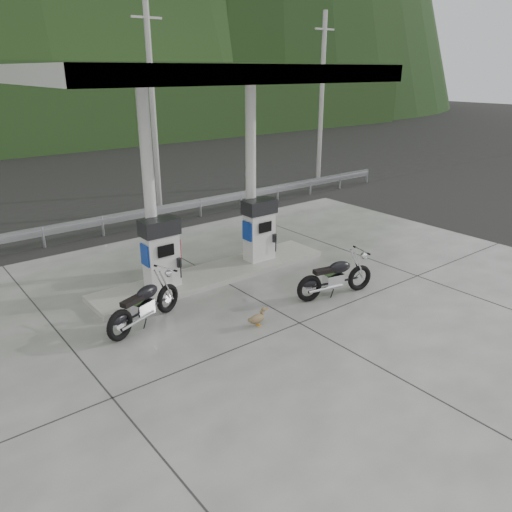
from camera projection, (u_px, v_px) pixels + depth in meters
ground at (272, 308)px, 12.15m from camera, size 160.00×160.00×0.00m
forecourt_apron at (272, 308)px, 12.15m from camera, size 18.00×14.00×0.02m
pump_island at (215, 274)px, 13.96m from camera, size 7.00×1.40×0.15m
gas_pump_left at (161, 253)px, 12.69m from camera, size 0.95×0.55×1.80m
gas_pump_right at (259, 230)px, 14.54m from camera, size 0.95×0.55×1.80m
canopy_column_left at (149, 189)px, 12.43m from camera, size 0.30×0.30×5.00m
canopy_column_right at (251, 173)px, 14.28m from camera, size 0.30×0.30×5.00m
canopy_roof at (208, 73)px, 12.11m from camera, size 8.50×5.00×0.40m
guardrail at (129, 211)px, 17.80m from camera, size 26.00×0.16×1.42m
road at (94, 210)px, 20.62m from camera, size 60.00×7.00×0.01m
utility_pole_b at (153, 110)px, 18.90m from camera, size 0.22×0.22×8.00m
utility_pole_c at (321, 102)px, 24.10m from camera, size 0.22×0.22×8.00m
motorcycle_left at (144, 305)px, 11.17m from camera, size 2.20×1.37×0.99m
motorcycle_right at (335, 277)px, 12.65m from camera, size 2.17×1.08×0.98m
duck at (257, 319)px, 11.21m from camera, size 0.50×0.16×0.35m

